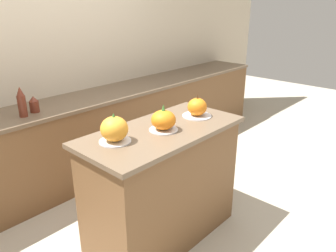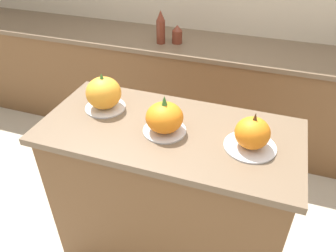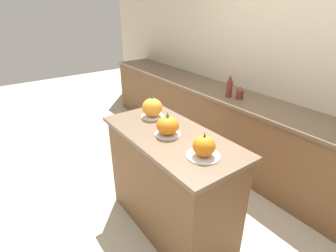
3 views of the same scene
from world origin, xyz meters
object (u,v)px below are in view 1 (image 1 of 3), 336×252
object	(u,v)px
pumpkin_cake_center	(163,120)
pumpkin_cake_right	(197,108)
pumpkin_cake_left	(114,130)
bottle_tall	(22,102)
bottle_short	(34,104)

from	to	relation	value
pumpkin_cake_center	pumpkin_cake_right	xyz separation A→B (m)	(0.40, 0.01, -0.00)
pumpkin_cake_center	pumpkin_cake_right	distance (m)	0.40
pumpkin_cake_left	bottle_tall	size ratio (longest dim) A/B	0.80
pumpkin_cake_left	bottle_short	size ratio (longest dim) A/B	1.43
pumpkin_cake_left	pumpkin_cake_center	bearing A→B (deg)	-14.31
pumpkin_cake_right	bottle_short	distance (m)	1.46
pumpkin_cake_left	bottle_tall	distance (m)	1.13
pumpkin_cake_right	bottle_tall	distance (m)	1.49
pumpkin_cake_center	pumpkin_cake_left	bearing A→B (deg)	165.69
pumpkin_cake_center	bottle_tall	bearing A→B (deg)	110.91
pumpkin_cake_left	bottle_short	distance (m)	1.18
pumpkin_cake_left	pumpkin_cake_center	world-z (taller)	pumpkin_cake_left
pumpkin_cake_center	pumpkin_cake_right	bearing A→B (deg)	1.47
pumpkin_cake_left	bottle_tall	xyz separation A→B (m)	(-0.10, 1.13, -0.02)
bottle_tall	bottle_short	distance (m)	0.14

